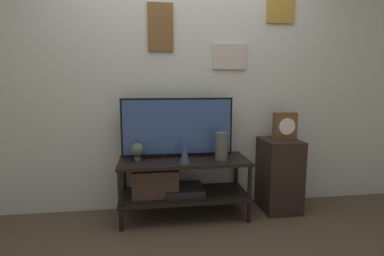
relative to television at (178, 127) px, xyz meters
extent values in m
plane|color=#4C3D2D|center=(0.05, -0.39, -0.87)|extent=(12.00, 12.00, 0.00)
cube|color=beige|center=(0.05, 0.19, 0.48)|extent=(6.40, 0.06, 2.70)
cube|color=#B7B2A8|center=(0.55, 0.15, 0.68)|extent=(0.34, 0.02, 0.25)
cube|color=white|center=(0.55, 0.14, 0.68)|extent=(0.30, 0.01, 0.21)
cube|color=olive|center=(1.07, 0.15, 1.16)|extent=(0.29, 0.02, 0.27)
cube|color=beige|center=(1.07, 0.14, 1.16)|extent=(0.26, 0.01, 0.24)
cube|color=brown|center=(-0.14, 0.15, 0.95)|extent=(0.24, 0.02, 0.45)
cube|color=white|center=(-0.14, 0.14, 0.95)|extent=(0.21, 0.01, 0.42)
cube|color=black|center=(0.05, -0.11, -0.31)|extent=(1.22, 0.49, 0.03)
cube|color=black|center=(0.05, -0.11, -0.65)|extent=(1.22, 0.49, 0.03)
cylinder|color=black|center=(-0.53, -0.32, -0.58)|extent=(0.04, 0.04, 0.57)
cylinder|color=black|center=(0.63, -0.32, -0.58)|extent=(0.04, 0.04, 0.57)
cylinder|color=black|center=(-0.53, 0.11, -0.58)|extent=(0.04, 0.04, 0.57)
cylinder|color=black|center=(0.63, 0.11, -0.58)|extent=(0.04, 0.04, 0.57)
cube|color=black|center=(0.05, -0.11, -0.60)|extent=(0.36, 0.35, 0.07)
cube|color=#47382D|center=(-0.23, -0.11, -0.51)|extent=(0.43, 0.27, 0.26)
cylinder|color=black|center=(-0.30, 0.00, -0.29)|extent=(0.05, 0.05, 0.02)
cylinder|color=black|center=(0.30, 0.00, -0.29)|extent=(0.05, 0.05, 0.02)
cube|color=black|center=(0.00, 0.00, 0.00)|extent=(1.08, 0.04, 0.56)
cube|color=#33518C|center=(0.00, -0.01, 0.00)|extent=(1.04, 0.01, 0.52)
cone|color=#2D4251|center=(0.04, -0.26, -0.21)|extent=(0.10, 0.10, 0.17)
cylinder|color=#4C5647|center=(0.39, -0.19, -0.17)|extent=(0.12, 0.12, 0.26)
cylinder|color=#C1B29E|center=(-0.12, 0.09, -0.24)|extent=(0.10, 0.10, 0.11)
cylinder|color=#4C5647|center=(-0.39, -0.10, -0.27)|extent=(0.06, 0.06, 0.05)
sphere|color=#4C5647|center=(-0.39, -0.10, -0.19)|extent=(0.12, 0.12, 0.12)
cube|color=black|center=(1.03, -0.07, -0.50)|extent=(0.36, 0.42, 0.73)
cube|color=brown|center=(1.08, -0.05, 0.00)|extent=(0.22, 0.10, 0.27)
cylinder|color=white|center=(1.08, -0.10, 0.00)|extent=(0.17, 0.01, 0.17)
camera|label=1|loc=(-0.27, -2.86, 0.42)|focal=28.00mm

